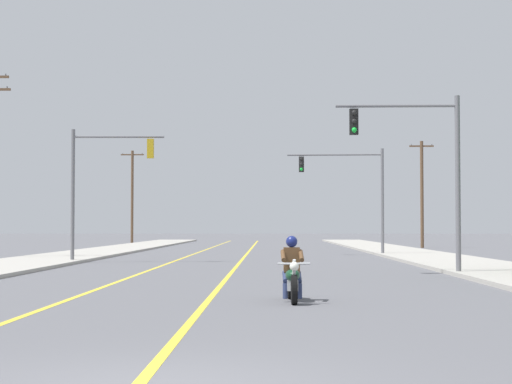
% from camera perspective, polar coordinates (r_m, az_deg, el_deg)
% --- Properties ---
extents(lane_stripe_center, '(0.16, 100.00, 0.01)m').
position_cam_1_polar(lane_stripe_center, '(54.25, -0.59, -4.00)').
color(lane_stripe_center, yellow).
rests_on(lane_stripe_center, ground).
extents(lane_stripe_left, '(0.16, 100.00, 0.01)m').
position_cam_1_polar(lane_stripe_left, '(54.43, -3.97, -3.99)').
color(lane_stripe_left, yellow).
rests_on(lane_stripe_left, ground).
extents(sidewalk_kerb_right, '(4.40, 110.00, 0.14)m').
position_cam_1_polar(sidewalk_kerb_right, '(49.95, 10.57, -4.04)').
color(sidewalk_kerb_right, '#ADA89E').
rests_on(sidewalk_kerb_right, ground).
extents(sidewalk_kerb_left, '(4.40, 110.00, 0.14)m').
position_cam_1_polar(sidewalk_kerb_left, '(50.40, -11.50, -4.01)').
color(sidewalk_kerb_left, '#ADA89E').
rests_on(sidewalk_kerb_left, ground).
extents(motorcycle_with_rider, '(0.70, 2.19, 1.46)m').
position_cam_1_polar(motorcycle_with_rider, '(19.83, 2.34, -5.36)').
color(motorcycle_with_rider, black).
rests_on(motorcycle_with_rider, ground).
extents(traffic_signal_near_right, '(4.29, 0.37, 6.20)m').
position_cam_1_polar(traffic_signal_near_right, '(31.13, 10.68, 2.21)').
color(traffic_signal_near_right, slate).
rests_on(traffic_signal_near_right, ground).
extents(traffic_signal_near_left, '(4.33, 0.40, 6.20)m').
position_cam_1_polar(traffic_signal_near_left, '(41.83, -10.07, 1.08)').
color(traffic_signal_near_left, slate).
rests_on(traffic_signal_near_left, ground).
extents(traffic_signal_mid_right, '(5.59, 0.47, 6.20)m').
position_cam_1_polar(traffic_signal_mid_right, '(51.70, 6.33, 0.52)').
color(traffic_signal_mid_right, slate).
rests_on(traffic_signal_mid_right, ground).
extents(utility_pole_right_far, '(1.91, 0.26, 8.38)m').
position_cam_1_polar(utility_pole_right_far, '(70.52, 10.62, -0.00)').
color(utility_pole_right_far, brown).
rests_on(utility_pole_right_far, ground).
extents(utility_pole_left_far, '(2.27, 0.26, 9.12)m').
position_cam_1_polar(utility_pole_left_far, '(87.52, -7.97, -0.18)').
color(utility_pole_left_far, brown).
rests_on(utility_pole_left_far, ground).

